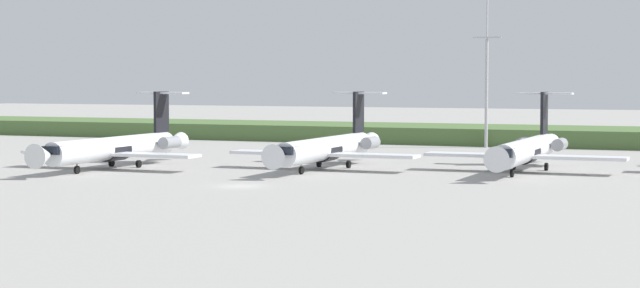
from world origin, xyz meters
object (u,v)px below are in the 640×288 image
(regional_jet_fourth, at_px, (527,149))
(antenna_mast, at_px, (487,78))
(regional_jet_third, at_px, (328,147))
(regional_jet_second, at_px, (117,147))

(regional_jet_fourth, relative_size, antenna_mast, 1.19)
(regional_jet_fourth, bearing_deg, regional_jet_third, -166.58)
(regional_jet_fourth, bearing_deg, regional_jet_second, -162.77)
(regional_jet_second, bearing_deg, regional_jet_third, 20.73)
(regional_jet_second, bearing_deg, antenna_mast, 59.77)
(regional_jet_second, xyz_separation_m, regional_jet_third, (23.47, 8.88, 0.00))
(regional_jet_fourth, distance_m, antenna_mast, 43.28)
(regional_jet_third, relative_size, regional_jet_fourth, 1.00)
(regional_jet_second, xyz_separation_m, antenna_mast, (31.62, 54.26, 8.18))
(regional_jet_second, height_order, antenna_mast, antenna_mast)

